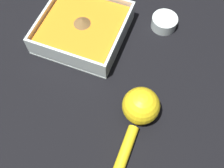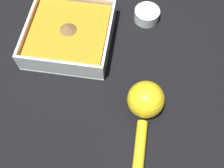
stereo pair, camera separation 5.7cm
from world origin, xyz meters
name	(u,v)px [view 1 (the left image)]	position (x,y,z in m)	size (l,w,h in m)	color
ground_plane	(88,33)	(0.00, 0.00, 0.00)	(4.00, 4.00, 0.00)	black
square_dish	(83,29)	(-0.01, 0.01, 0.02)	(0.20, 0.20, 0.06)	silver
spice_bowl	(164,22)	(0.09, -0.17, 0.01)	(0.06, 0.06, 0.03)	silver
lemon_squeezer	(139,111)	(-0.17, -0.19, 0.04)	(0.19, 0.08, 0.08)	yellow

